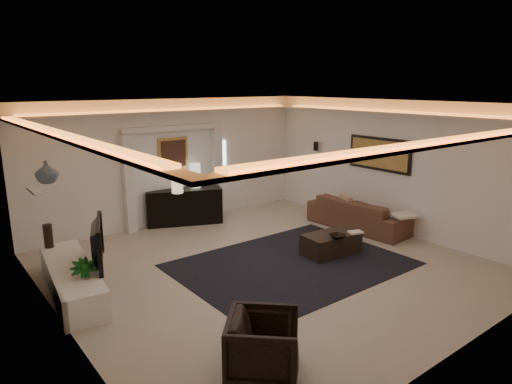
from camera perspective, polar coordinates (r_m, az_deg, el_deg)
floor at (r=8.32m, az=1.47°, el=-9.37°), size 7.00×7.00×0.00m
ceiling at (r=7.67m, az=1.60°, el=11.01°), size 7.00×7.00×0.00m
wall_back at (r=10.75m, az=-10.42°, el=3.74°), size 7.00×0.00×7.00m
wall_front at (r=5.72m, az=24.51°, el=-5.92°), size 7.00×0.00×7.00m
wall_left at (r=6.33m, az=-23.83°, el=-4.06°), size 0.00×7.00×7.00m
wall_right at (r=10.41m, az=16.62°, el=3.07°), size 0.00×7.00×7.00m
cove_soffit at (r=7.69m, az=1.59°, el=8.93°), size 7.00×7.00×0.04m
daylight_slit at (r=11.42m, az=-4.34°, el=3.98°), size 0.25×0.03×1.00m
area_rug at (r=8.42m, az=4.48°, el=-9.08°), size 4.00×3.00×0.01m
pilaster_left at (r=10.26m, az=-15.76°, el=0.99°), size 0.22×0.20×2.20m
pilaster_right at (r=11.30m, az=-4.94°, el=2.57°), size 0.22×0.20×2.20m
alcove_header at (r=10.56m, az=-10.35°, el=7.95°), size 2.52×0.20×0.12m
painting_frame at (r=10.69m, az=-10.39°, el=4.77°), size 0.74×0.04×0.74m
painting_canvas at (r=10.67m, az=-10.33°, el=4.76°), size 0.62×0.02×0.62m
art_panel_frame at (r=10.52m, az=15.29°, el=4.65°), size 0.04×1.64×0.74m
art_panel_gold at (r=10.50m, az=15.21°, el=4.64°), size 0.02×1.50×0.62m
wall_sconce at (r=11.68m, az=7.55°, el=5.75°), size 0.12×0.12×0.22m
wall_niche at (r=7.62m, az=-26.19°, el=0.10°), size 0.10×0.55×0.04m
console at (r=10.81m, az=-9.05°, el=-1.86°), size 1.82×1.18×0.87m
lamp_left at (r=10.28m, az=-9.91°, el=1.26°), size 0.28×0.28×0.56m
lamp_right at (r=10.78m, az=-7.67°, el=1.92°), size 0.31×0.31×0.57m
media_ledge at (r=7.82m, az=-22.20°, el=-10.17°), size 0.92×2.55×0.47m
tv at (r=7.55m, az=-19.97°, el=-6.13°), size 1.20×0.57×0.70m
figurine at (r=8.65m, az=-24.70°, el=-5.22°), size 0.19×0.19×0.41m
ginger_jar at (r=7.99m, az=-24.88°, el=2.29°), size 0.43×0.43×0.36m
plant at (r=7.27m, az=-20.78°, el=-10.71°), size 0.42×0.42×0.72m
sofa at (r=10.60m, az=12.85°, el=-2.65°), size 2.42×1.07×0.69m
throw_blanket at (r=9.96m, az=18.12°, el=-2.80°), size 0.59×0.53×0.05m
throw_pillow at (r=10.49m, az=11.24°, el=-1.58°), size 0.28×0.43×0.42m
coffee_table at (r=8.96m, az=9.41°, el=-6.44°), size 1.14×0.69×0.41m
bowl at (r=8.65m, az=10.23°, el=-5.52°), size 0.34×0.34×0.07m
magazine at (r=9.01m, az=12.43°, el=-4.98°), size 0.31×0.27×0.03m
armchair at (r=5.36m, az=0.91°, el=-18.85°), size 1.12×1.12×0.73m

